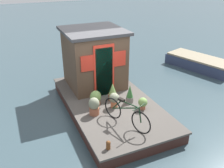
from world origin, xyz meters
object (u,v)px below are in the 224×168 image
at_px(potted_plant_ivy, 94,106).
at_px(mooring_bollard, 108,145).
at_px(potted_plant_rosemary, 96,98).
at_px(potted_plant_sage, 130,94).
at_px(houseboat_cabin, 94,58).
at_px(potted_plant_mint, 114,99).
at_px(dinghy_boat, 199,63).
at_px(potted_plant_fern, 143,103).
at_px(potted_plant_succulent, 113,92).
at_px(bicycle, 126,114).

xyz_separation_m(potted_plant_ivy, mooring_bollard, (-1.62, 0.24, -0.15)).
relative_size(potted_plant_rosemary, potted_plant_sage, 0.82).
xyz_separation_m(houseboat_cabin, potted_plant_rosemary, (-1.47, 0.52, -0.81)).
height_order(potted_plant_sage, potted_plant_ivy, potted_plant_sage).
bearing_deg(potted_plant_mint, potted_plant_rosemary, 52.80).
relative_size(houseboat_cabin, dinghy_boat, 0.63).
xyz_separation_m(potted_plant_fern, mooring_bollard, (-1.28, 1.72, -0.09)).
distance_m(potted_plant_sage, potted_plant_succulent, 0.58).
distance_m(bicycle, potted_plant_succulent, 1.50).
distance_m(houseboat_cabin, potted_plant_succulent, 1.58).
distance_m(potted_plant_rosemary, potted_plant_mint, 0.61).
distance_m(potted_plant_fern, potted_plant_mint, 0.90).
distance_m(bicycle, potted_plant_rosemary, 1.44).
xyz_separation_m(houseboat_cabin, potted_plant_mint, (-1.84, 0.03, -0.78)).
distance_m(potted_plant_succulent, potted_plant_ivy, 1.05).
bearing_deg(potted_plant_mint, potted_plant_succulent, -18.37).
xyz_separation_m(potted_plant_sage, potted_plant_ivy, (-0.21, 1.31, -0.01)).
distance_m(potted_plant_mint, dinghy_boat, 6.01).
xyz_separation_m(potted_plant_sage, potted_plant_succulent, (0.38, 0.44, -0.00)).
relative_size(potted_plant_sage, potted_plant_succulent, 1.01).
height_order(potted_plant_succulent, potted_plant_ivy, potted_plant_succulent).
bearing_deg(bicycle, potted_plant_sage, -32.21).
xyz_separation_m(houseboat_cabin, potted_plant_ivy, (-1.97, 0.75, -0.77)).
relative_size(bicycle, potted_plant_sage, 2.60).
bearing_deg(potted_plant_mint, bicycle, 174.33).
xyz_separation_m(potted_plant_rosemary, potted_plant_succulent, (0.09, -0.64, 0.04)).
bearing_deg(potted_plant_sage, potted_plant_succulent, 48.93).
relative_size(potted_plant_sage, dinghy_boat, 0.18).
distance_m(bicycle, potted_plant_ivy, 1.08).
xyz_separation_m(potted_plant_fern, potted_plant_rosemary, (0.83, 1.25, 0.03)).
relative_size(potted_plant_rosemary, potted_plant_succulent, 0.82).
xyz_separation_m(potted_plant_sage, mooring_bollard, (-1.83, 1.54, -0.16)).
bearing_deg(potted_plant_fern, potted_plant_sage, 17.41).
bearing_deg(dinghy_boat, potted_plant_rosemary, 107.67).
bearing_deg(mooring_bollard, potted_plant_sage, -40.21).
distance_m(potted_plant_mint, potted_plant_ivy, 0.73).
distance_m(potted_plant_rosemary, dinghy_boat, 6.34).
distance_m(houseboat_cabin, bicycle, 2.94).
bearing_deg(houseboat_cabin, bicycle, 177.33).
distance_m(houseboat_cabin, potted_plant_mint, 1.99).
height_order(potted_plant_fern, dinghy_boat, potted_plant_fern).
distance_m(houseboat_cabin, dinghy_boat, 5.66).
bearing_deg(potted_plant_ivy, potted_plant_rosemary, -25.04).
height_order(potted_plant_rosemary, potted_plant_ivy, potted_plant_ivy).
relative_size(houseboat_cabin, potted_plant_mint, 4.25).
relative_size(potted_plant_fern, potted_plant_mint, 0.79).
height_order(bicycle, potted_plant_succulent, bicycle).
height_order(potted_plant_fern, potted_plant_succulent, potted_plant_succulent).
height_order(potted_plant_fern, potted_plant_sage, potted_plant_sage).
height_order(potted_plant_sage, potted_plant_succulent, potted_plant_sage).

